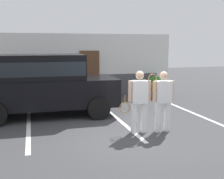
# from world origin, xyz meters

# --- Properties ---
(ground_plane) EXTENTS (40.00, 40.00, 0.00)m
(ground_plane) POSITION_xyz_m (0.00, 0.00, 0.00)
(ground_plane) COLOR #38383A
(parking_stripe_0) EXTENTS (0.12, 4.40, 0.01)m
(parking_stripe_0) POSITION_xyz_m (-2.53, 1.50, 0.00)
(parking_stripe_0) COLOR silver
(parking_stripe_0) RESTS_ON ground_plane
(parking_stripe_1) EXTENTS (0.12, 4.40, 0.01)m
(parking_stripe_1) POSITION_xyz_m (0.24, 1.50, 0.00)
(parking_stripe_1) COLOR silver
(parking_stripe_1) RESTS_ON ground_plane
(parking_stripe_2) EXTENTS (0.12, 4.40, 0.01)m
(parking_stripe_2) POSITION_xyz_m (3.01, 1.50, 0.00)
(parking_stripe_2) COLOR silver
(parking_stripe_2) RESTS_ON ground_plane
(house_frontage) EXTENTS (8.29, 0.40, 2.86)m
(house_frontage) POSITION_xyz_m (0.00, 6.08, 1.34)
(house_frontage) COLOR white
(house_frontage) RESTS_ON ground_plane
(parked_suv) EXTENTS (4.62, 2.20, 2.05)m
(parked_suv) POSITION_xyz_m (-2.01, 2.78, 1.15)
(parked_suv) COLOR black
(parked_suv) RESTS_ON ground_plane
(tennis_player_man) EXTENTS (0.87, 0.30, 1.68)m
(tennis_player_man) POSITION_xyz_m (0.38, 0.19, 0.87)
(tennis_player_man) COLOR white
(tennis_player_man) RESTS_ON ground_plane
(tennis_player_woman) EXTENTS (0.76, 0.26, 1.66)m
(tennis_player_woman) POSITION_xyz_m (1.03, 0.11, 0.87)
(tennis_player_woman) COLOR white
(tennis_player_woman) RESTS_ON ground_plane
(potted_plant_by_porch) EXTENTS (0.72, 0.72, 0.95)m
(potted_plant_by_porch) POSITION_xyz_m (3.02, 5.03, 0.53)
(potted_plant_by_porch) COLOR gray
(potted_plant_by_porch) RESTS_ON ground_plane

